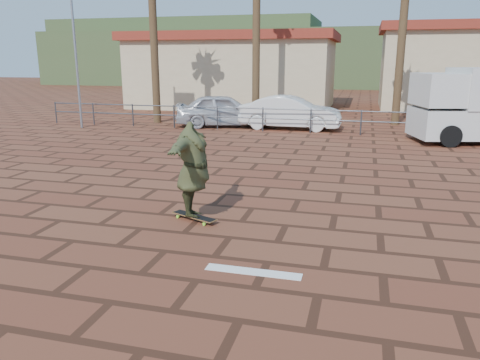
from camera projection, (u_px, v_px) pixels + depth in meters
name	position (u px, v px, depth m)	size (l,w,h in m)	color
ground	(230.00, 237.00, 8.00)	(120.00, 120.00, 0.00)	brown
paint_stripe	(253.00, 272.00, 6.70)	(1.40, 0.22, 0.01)	white
guardrail	(311.00, 117.00, 19.06)	(24.06, 0.06, 1.00)	#47494F
flagpole	(75.00, 18.00, 19.57)	(1.30, 0.10, 8.00)	gray
building_west	(234.00, 70.00, 29.50)	(12.60, 7.60, 4.50)	beige
building_east	(470.00, 66.00, 27.84)	(10.60, 6.60, 5.00)	beige
hill_front	(349.00, 58.00, 54.03)	(70.00, 18.00, 6.00)	#384C28
hill_back	(189.00, 51.00, 64.84)	(35.00, 14.00, 8.00)	#384C28
longboard	(194.00, 216.00, 8.82)	(0.99, 0.58, 0.10)	olive
skateboarder	(193.00, 170.00, 8.60)	(2.19, 0.60, 1.78)	#3B3E21
car_silver	(224.00, 110.00, 20.98)	(1.71, 4.26, 1.45)	silver
car_white	(290.00, 113.00, 20.23)	(1.50, 4.31, 1.42)	white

